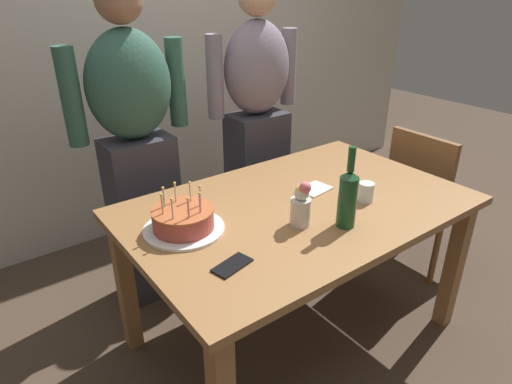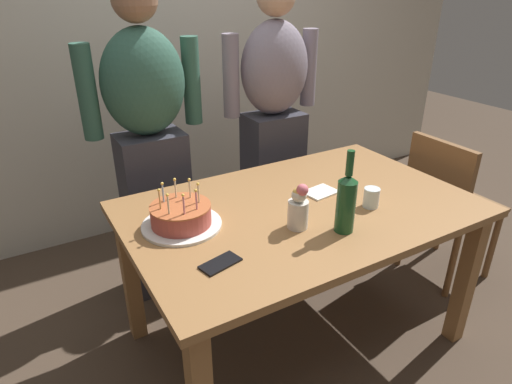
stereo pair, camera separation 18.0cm
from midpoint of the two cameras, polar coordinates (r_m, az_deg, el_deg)
ground_plane at (r=2.36m, az=7.35°, el=-17.94°), size 10.00×10.00×0.00m
back_wall at (r=3.08m, az=-9.82°, el=19.44°), size 5.20×0.10×2.60m
dining_table at (r=1.97m, az=8.39°, el=-4.33°), size 1.50×0.96×0.74m
birthday_cake at (r=1.74m, az=-6.80°, el=-3.25°), size 0.32×0.32×0.18m
water_glass_near at (r=1.97m, az=17.30°, el=-0.76°), size 0.07×0.07×0.09m
wine_bottle at (r=1.72m, az=14.59°, el=-1.27°), size 0.08×0.08×0.33m
cell_phone at (r=1.53m, az=-1.26°, el=-9.35°), size 0.16×0.10×0.01m
napkin_stack at (r=2.06m, az=10.87°, el=-0.07°), size 0.16×0.13×0.01m
flower_vase at (r=1.72m, az=8.55°, el=-1.95°), size 0.08×0.08×0.19m
person_man_bearded at (r=2.30m, az=-11.41°, el=6.23°), size 0.61×0.27×1.66m
person_woman_cardigan at (r=2.62m, az=4.30°, el=9.11°), size 0.61×0.27×1.66m
dining_chair at (r=2.72m, az=25.16°, el=-0.88°), size 0.42×0.42×0.87m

